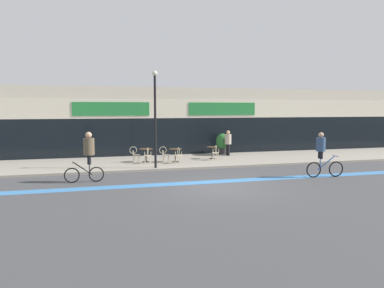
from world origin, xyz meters
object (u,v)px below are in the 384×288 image
(cafe_chair_1_side, at_px, (165,153))
(cyclist_0, at_px, (322,153))
(cafe_chair_0_side, at_px, (135,153))
(cafe_chair_1_near, at_px, (178,154))
(lamp_post, at_px, (155,112))
(bistro_table_0, at_px, (146,152))
(bistro_table_2, at_px, (212,150))
(planter_pot, at_px, (223,143))
(bistro_table_1, at_px, (175,153))
(cyclist_1, at_px, (88,152))
(cafe_chair_0_near, at_px, (148,154))
(cafe_chair_2_near, at_px, (215,151))
(pedestrian_near_end, at_px, (228,141))

(cafe_chair_1_side, relative_size, cyclist_0, 0.44)
(cafe_chair_0_side, distance_m, cafe_chair_1_near, 2.47)
(cafe_chair_0_side, relative_size, lamp_post, 0.18)
(bistro_table_0, relative_size, cafe_chair_1_side, 0.84)
(bistro_table_2, relative_size, planter_pot, 0.53)
(bistro_table_0, distance_m, cyclist_0, 9.48)
(cyclist_0, bearing_deg, planter_pot, 106.91)
(bistro_table_2, bearing_deg, bistro_table_0, -176.08)
(cafe_chair_1_near, xyz_separation_m, cyclist_0, (5.54, -5.15, 0.51))
(bistro_table_1, xyz_separation_m, bistro_table_2, (2.43, 0.70, -0.02))
(cafe_chair_0_side, bearing_deg, cyclist_1, -120.01)
(cafe_chair_1_near, bearing_deg, cafe_chair_1_side, 43.81)
(bistro_table_2, bearing_deg, planter_pot, 54.49)
(cafe_chair_0_near, distance_m, cafe_chair_2_near, 4.05)
(cafe_chair_0_side, distance_m, cyclist_1, 5.22)
(cafe_chair_0_near, bearing_deg, planter_pot, -59.34)
(cafe_chair_1_near, xyz_separation_m, cyclist_1, (-4.77, -3.47, 0.66))
(bistro_table_1, height_order, pedestrian_near_end, pedestrian_near_end)
(cafe_chair_0_near, xyz_separation_m, cafe_chair_1_side, (0.99, 0.20, 0.00))
(cafe_chair_0_near, height_order, cyclist_0, cyclist_0)
(cafe_chair_0_near, relative_size, cafe_chair_1_side, 1.00)
(cafe_chair_0_near, bearing_deg, bistro_table_2, -74.16)
(bistro_table_1, height_order, planter_pot, planter_pot)
(cafe_chair_0_side, bearing_deg, pedestrian_near_end, 13.00)
(cyclist_1, relative_size, pedestrian_near_end, 1.33)
(cafe_chair_0_side, distance_m, cafe_chair_2_near, 4.67)
(bistro_table_2, xyz_separation_m, cafe_chair_1_side, (-3.05, -0.70, 0.00))
(lamp_post, bearing_deg, cafe_chair_0_side, 109.73)
(cafe_chair_2_near, relative_size, cyclist_1, 0.42)
(cafe_chair_0_side, xyz_separation_m, planter_pot, (6.02, 2.17, 0.24))
(cyclist_0, bearing_deg, cafe_chair_2_near, 123.09)
(bistro_table_0, height_order, planter_pot, planter_pot)
(lamp_post, bearing_deg, bistro_table_1, 50.55)
(lamp_post, relative_size, cyclist_0, 2.37)
(bistro_table_0, distance_m, cafe_chair_2_near, 4.05)
(bistro_table_0, xyz_separation_m, cafe_chair_1_side, (0.99, -0.42, -0.03))
(bistro_table_0, height_order, cafe_chair_1_side, cafe_chair_1_side)
(lamp_post, bearing_deg, bistro_table_2, 32.48)
(cyclist_1, bearing_deg, cafe_chair_1_near, -143.62)
(bistro_table_2, xyz_separation_m, cyclist_1, (-7.19, -4.80, 0.66))
(bistro_table_0, bearing_deg, pedestrian_near_end, 15.30)
(cafe_chair_1_near, distance_m, cyclist_1, 5.93)
(bistro_table_0, distance_m, cafe_chair_1_side, 1.07)
(cafe_chair_1_side, relative_size, cafe_chair_2_near, 1.00)
(cafe_chair_1_side, height_order, lamp_post, lamp_post)
(cafe_chair_1_side, xyz_separation_m, cyclist_1, (-4.14, -4.10, 0.66))
(cafe_chair_2_near, distance_m, planter_pot, 2.87)
(planter_pot, relative_size, cyclist_0, 0.67)
(cafe_chair_2_near, relative_size, lamp_post, 0.18)
(bistro_table_0, bearing_deg, cyclist_0, -40.92)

